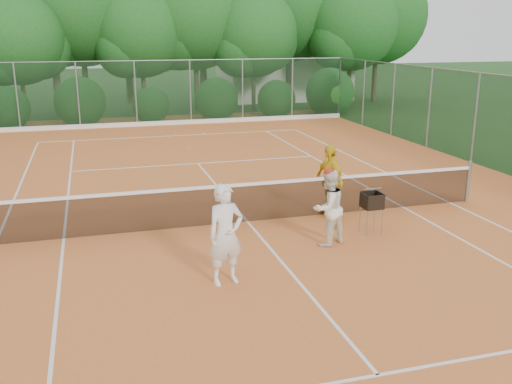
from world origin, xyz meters
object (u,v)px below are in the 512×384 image
player_yellow (329,180)px  ball_hopper (372,201)px  player_white (226,235)px  player_center_grp (328,208)px

player_yellow → ball_hopper: (0.37, -1.50, -0.14)m
player_white → player_center_grp: bearing=14.9°
player_white → ball_hopper: (3.67, 1.65, -0.18)m
player_white → ball_hopper: bearing=12.1°
player_yellow → ball_hopper: bearing=2.3°
player_center_grp → ball_hopper: bearing=18.1°
ball_hopper → player_center_grp: bearing=-156.6°
player_white → ball_hopper: player_white is taller
player_yellow → ball_hopper: 1.55m
player_white → player_center_grp: (2.46, 1.25, -0.10)m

